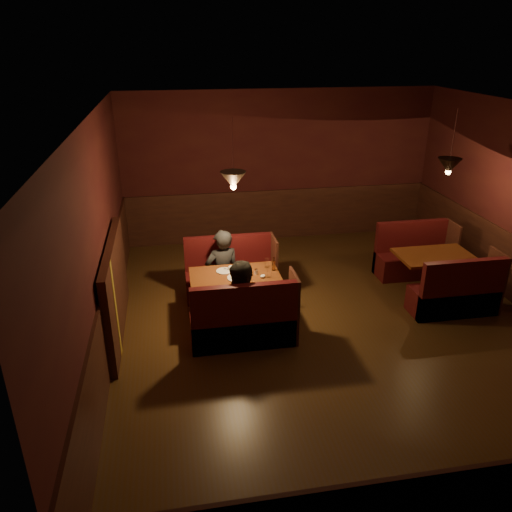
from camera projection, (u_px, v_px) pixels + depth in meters
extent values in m
cube|color=#49311B|center=(331.00, 327.00, 7.04)|extent=(6.00, 7.00, 0.01)
cube|color=#36211A|center=(346.00, 115.00, 5.87)|extent=(6.00, 7.00, 0.01)
cube|color=#330D10|center=(279.00, 167.00, 9.62)|extent=(6.00, 0.01, 2.90)
cube|color=#330D10|center=(508.00, 416.00, 3.30)|extent=(6.00, 0.01, 2.90)
cube|color=#330D10|center=(98.00, 246.00, 5.98)|extent=(0.01, 7.00, 2.90)
cube|color=black|center=(279.00, 214.00, 9.98)|extent=(6.00, 0.04, 1.00)
cube|color=black|center=(109.00, 314.00, 6.37)|extent=(0.04, 7.00, 1.00)
cube|color=black|center=(115.00, 289.00, 6.68)|extent=(0.10, 2.20, 1.30)
cube|color=gold|center=(116.00, 309.00, 6.19)|extent=(0.01, 0.12, 1.30)
cylinder|color=#333333|center=(233.00, 149.00, 6.30)|extent=(0.01, 0.01, 0.80)
cone|color=black|center=(233.00, 180.00, 6.46)|extent=(0.34, 0.34, 0.22)
sphere|color=#FFBF72|center=(233.00, 187.00, 6.50)|extent=(0.08, 0.08, 0.08)
cylinder|color=#333333|center=(453.00, 138.00, 7.01)|extent=(0.01, 0.01, 0.80)
cone|color=black|center=(449.00, 166.00, 7.17)|extent=(0.34, 0.34, 0.22)
sphere|color=#FFBF72|center=(448.00, 172.00, 7.21)|extent=(0.08, 0.08, 0.08)
cube|color=#602811|center=(235.00, 277.00, 7.02)|extent=(1.26, 0.77, 0.05)
cylinder|color=black|center=(235.00, 298.00, 7.16)|extent=(0.13, 0.13, 0.63)
cylinder|color=black|center=(236.00, 316.00, 7.28)|extent=(0.51, 0.51, 0.04)
cylinder|color=silver|center=(236.00, 278.00, 6.92)|extent=(0.25, 0.25, 0.02)
cube|color=black|center=(241.00, 276.00, 6.90)|extent=(0.08, 0.07, 0.03)
ellipsoid|color=silver|center=(233.00, 277.00, 6.87)|extent=(0.06, 0.06, 0.05)
cube|color=tan|center=(243.00, 279.00, 6.84)|extent=(0.07, 0.04, 0.03)
cylinder|color=silver|center=(241.00, 279.00, 6.86)|extent=(0.10, 0.07, 0.01)
cylinder|color=silver|center=(224.00, 271.00, 7.12)|extent=(0.23, 0.23, 0.01)
ellipsoid|color=beige|center=(231.00, 267.00, 7.17)|extent=(0.09, 0.09, 0.05)
cube|color=silver|center=(230.00, 270.00, 7.14)|extent=(0.16, 0.11, 0.00)
cylinder|color=white|center=(256.00, 272.00, 7.03)|extent=(0.05, 0.05, 0.08)
cylinder|color=white|center=(267.00, 263.00, 7.23)|extent=(0.07, 0.07, 0.14)
cylinder|color=white|center=(269.00, 273.00, 6.92)|extent=(0.07, 0.07, 0.14)
cylinder|color=#47230F|center=(274.00, 266.00, 7.13)|extent=(0.05, 0.05, 0.14)
cylinder|color=#47230F|center=(274.00, 259.00, 7.09)|extent=(0.02, 0.02, 0.06)
ellipsoid|color=white|center=(263.00, 276.00, 6.94)|extent=(0.10, 0.10, 0.04)
cube|color=#4F1414|center=(230.00, 284.00, 7.79)|extent=(1.35, 0.50, 0.41)
cube|color=#4F1414|center=(228.00, 264.00, 7.86)|extent=(1.35, 0.11, 0.95)
cube|color=black|center=(274.00, 266.00, 7.79)|extent=(0.04, 0.50, 0.95)
cube|color=#4F1414|center=(242.00, 329.00, 6.61)|extent=(1.35, 0.50, 0.41)
cube|color=#4F1414|center=(244.00, 318.00, 6.33)|extent=(1.35, 0.11, 0.95)
cube|color=black|center=(294.00, 306.00, 6.61)|extent=(0.04, 0.50, 0.95)
cube|color=#602811|center=(435.00, 256.00, 7.74)|extent=(1.16, 0.74, 0.04)
cylinder|color=black|center=(432.00, 275.00, 7.87)|extent=(0.12, 0.12, 0.61)
cylinder|color=black|center=(429.00, 291.00, 7.99)|extent=(0.49, 0.49, 0.03)
cube|color=#4F1414|center=(413.00, 265.00, 8.49)|extent=(1.25, 0.48, 0.39)
cube|color=#4F1414|center=(410.00, 246.00, 8.55)|extent=(1.25, 0.10, 0.92)
cube|color=black|center=(450.00, 248.00, 8.49)|extent=(0.03, 0.48, 0.92)
cube|color=#4F1414|center=(452.00, 300.00, 7.35)|extent=(1.25, 0.48, 0.39)
cube|color=#4F1414|center=(462.00, 290.00, 7.07)|extent=(1.25, 0.10, 0.92)
cube|color=black|center=(495.00, 281.00, 7.34)|extent=(0.03, 0.48, 0.92)
imported|color=black|center=(222.00, 255.00, 7.48)|extent=(0.61, 0.47, 1.50)
imported|color=black|center=(244.00, 292.00, 6.38)|extent=(0.87, 0.77, 1.51)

